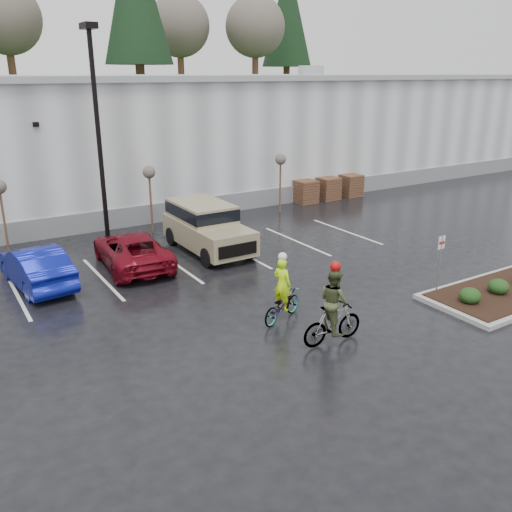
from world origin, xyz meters
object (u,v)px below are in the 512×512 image
sapling_west (0,191)px  sapling_mid (149,176)px  fire_lane_sign (440,258)px  car_blue (36,266)px  cyclist_hivis (282,299)px  sapling_east (281,163)px  pallet_stack_a (305,192)px  suv_tan (208,228)px  cyclist_olive (333,314)px  pallet_stack_b (328,188)px  lamppost (97,115)px  pallet_stack_c (350,185)px  car_red (132,250)px

sapling_west → sapling_mid: same height
sapling_mid → fire_lane_sign: 13.92m
car_blue → cyclist_hivis: size_ratio=2.02×
sapling_east → pallet_stack_a: sapling_east is taller
sapling_west → suv_tan: 8.68m
sapling_west → suv_tan: size_ratio=0.63×
cyclist_olive → pallet_stack_b: bearing=-36.4°
lamppost → pallet_stack_a: bearing=9.1°
sapling_east → pallet_stack_a: (2.50, 1.00, -2.05)m
cyclist_olive → lamppost: bearing=13.9°
sapling_mid → sapling_east: (7.50, 0.00, 0.00)m
pallet_stack_a → pallet_stack_b: same height
pallet_stack_a → cyclist_olive: cyclist_olive is taller
cyclist_hivis → car_blue: bearing=18.1°
lamppost → fire_lane_sign: 14.78m
pallet_stack_c → car_red: 16.89m
car_blue → cyclist_olive: (6.27, -9.06, 0.16)m
pallet_stack_c → fire_lane_sign: bearing=-120.7°
car_blue → suv_tan: suv_tan is taller
sapling_mid → sapling_west: bearing=180.0°
sapling_mid → pallet_stack_b: bearing=4.9°
pallet_stack_c → pallet_stack_b: bearing=180.0°
pallet_stack_a → car_blue: size_ratio=0.30×
sapling_west → car_blue: size_ratio=0.71×
sapling_mid → car_blue: size_ratio=0.71×
pallet_stack_a → cyclist_hivis: 16.18m
sapling_east → pallet_stack_b: (4.20, 1.00, -2.05)m
sapling_mid → car_blue: (-6.19, -4.46, -1.99)m
pallet_stack_c → cyclist_hivis: bearing=-137.8°
lamppost → cyclist_hivis: lamppost is taller
fire_lane_sign → car_blue: bearing=144.0°
lamppost → sapling_east: lamppost is taller
cyclist_olive → cyclist_hivis: bearing=12.4°
sapling_mid → fire_lane_sign: (5.30, -12.80, -1.32)m
sapling_mid → sapling_east: 7.50m
pallet_stack_b → cyclist_olive: size_ratio=0.54×
sapling_east → suv_tan: size_ratio=0.63×
sapling_mid → car_blue: sapling_mid is taller
fire_lane_sign → pallet_stack_c: bearing=59.3°
sapling_west → pallet_stack_a: bearing=3.5°
fire_lane_sign → car_red: (-7.84, 8.49, -0.71)m
sapling_east → pallet_stack_a: size_ratio=2.37×
pallet_stack_b → suv_tan: suv_tan is taller
lamppost → car_red: bearing=-90.6°
sapling_east → pallet_stack_c: sapling_east is taller
cyclist_olive → car_blue: bearing=37.0°
sapling_west → car_blue: sapling_west is taller
car_red → sapling_west: bearing=-42.4°
fire_lane_sign → cyclist_hivis: 5.77m
lamppost → sapling_mid: lamppost is taller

